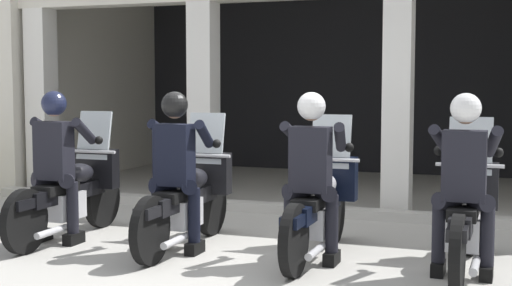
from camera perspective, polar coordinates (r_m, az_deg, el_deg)
The scene contains 11 objects.
ground_plane at distance 10.13m, azimuth 5.65°, elevation -4.73°, with size 80.00×80.00×0.00m, color #A8A59E.
station_building at distance 11.97m, azimuth 6.56°, elevation 6.89°, with size 9.15×4.76×3.36m.
kerb_strip at distance 9.31m, azimuth 2.23°, elevation -5.18°, with size 8.65×0.24×0.12m, color #B7B5AD.
motorcycle_far_left at distance 8.09m, azimuth -14.17°, elevation -3.69°, with size 0.62×2.04×1.35m.
police_officer_far_left at distance 7.81m, azimuth -15.42°, elevation -0.79°, with size 0.63×0.61×1.58m.
motorcycle_center_left at distance 7.45m, azimuth -5.30°, elevation -4.29°, with size 0.62×2.04×1.35m.
police_officer_center_left at distance 7.14m, azimuth -6.31°, elevation -1.15°, with size 0.63×0.61×1.58m.
motorcycle_center_right at distance 7.03m, azimuth 4.99°, elevation -4.83°, with size 0.62×2.04×1.35m.
police_officer_center_right at distance 6.70m, azimuth 4.37°, elevation -1.53°, with size 0.63×0.61×1.58m.
motorcycle_far_right at distance 6.78m, azimuth 16.13°, elevation -5.38°, with size 0.62×2.04×1.35m.
police_officer_far_right at distance 6.43m, azimuth 16.03°, elevation -1.97°, with size 0.63×0.61×1.58m.
Camera 1 is at (2.48, -6.67, 1.68)m, focal length 51.02 mm.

